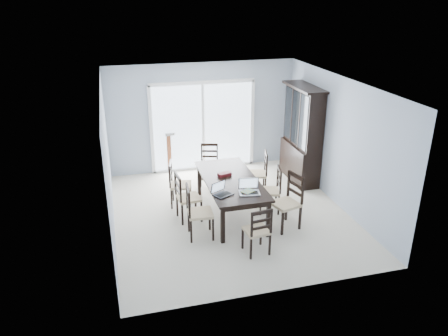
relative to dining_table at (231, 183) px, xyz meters
The scene contains 24 objects.
floor 0.67m from the dining_table, ahead, with size 5.00×5.00×0.00m, color beige.
ceiling 1.93m from the dining_table, ahead, with size 5.00×5.00×0.00m, color white.
back_wall 2.58m from the dining_table, 90.00° to the left, with size 4.50×0.02×2.60m, color #9AA6B8.
wall_left 2.34m from the dining_table, behind, with size 0.02×5.00×2.60m, color #9AA6B8.
wall_right 2.34m from the dining_table, ahead, with size 0.02×5.00×2.60m, color #9AA6B8.
balcony 3.57m from the dining_table, 90.00° to the left, with size 4.50×2.00×0.10m, color gray.
railing 4.50m from the dining_table, 90.00° to the left, with size 4.50×0.06×1.10m, color #99999E.
dining_table is the anchor object (origin of this frame).
china_hutch 2.41m from the dining_table, 31.71° to the left, with size 0.50×1.38×2.20m.
sliding_door 2.51m from the dining_table, 90.00° to the left, with size 2.52×0.05×2.18m.
chair_left_near 1.08m from the dining_table, 141.32° to the right, with size 0.47×0.46×1.14m.
chair_left_mid 0.93m from the dining_table, behind, with size 0.47×0.46×1.11m.
chair_left_far 1.17m from the dining_table, 145.51° to the left, with size 0.50×0.49×1.08m.
chair_right_near 1.19m from the dining_table, 38.86° to the right, with size 0.57×0.56×1.20m.
chair_right_mid 0.87m from the dining_table, ahead, with size 0.49×0.48×1.06m.
chair_right_far 1.18m from the dining_table, 40.94° to the left, with size 0.51×0.50×1.09m.
chair_end_near 1.52m from the dining_table, 87.73° to the right, with size 0.42×0.43×1.01m.
chair_end_far 1.63m from the dining_table, 91.79° to the left, with size 0.49×0.50×1.05m.
laptop_dark 0.73m from the dining_table, 116.18° to the right, with size 0.40×0.35×0.22m.
laptop_silver 0.73m from the dining_table, 77.59° to the right, with size 0.41×0.31×0.25m.
book_stack 0.68m from the dining_table, 79.10° to the right, with size 0.28×0.26×0.04m.
cell_phone 0.77m from the dining_table, 90.16° to the right, with size 0.10×0.05×0.01m, color black.
game_box 0.22m from the dining_table, 112.06° to the left, with size 0.26×0.13×0.06m, color #4F0F15.
hot_tub 3.47m from the dining_table, 93.33° to the left, with size 2.24×2.09×0.98m.
Camera 1 is at (-2.09, -7.41, 4.15)m, focal length 35.00 mm.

